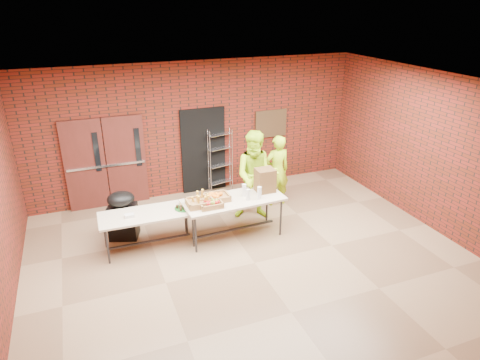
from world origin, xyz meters
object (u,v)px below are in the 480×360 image
wire_rack (220,160)px  coffee_dispenser (265,180)px  covered_grill (123,215)px  table_left (147,216)px  table_right (234,202)px  volunteer_woman (277,171)px  volunteer_man (257,176)px

wire_rack → coffee_dispenser: 2.15m
covered_grill → table_left: bearing=-35.6°
table_right → volunteer_woman: volunteer_woman is taller
volunteer_woman → coffee_dispenser: bearing=50.0°
table_right → table_left: bearing=171.2°
volunteer_woman → volunteer_man: 0.83m
table_left → table_right: bearing=-5.0°
wire_rack → covered_grill: wire_rack is taller
wire_rack → volunteer_woman: 1.55m
volunteer_woman → table_left: bearing=13.4°
table_right → volunteer_man: volunteer_man is taller
wire_rack → table_right: 2.29m
volunteer_man → volunteer_woman: bearing=54.6°
coffee_dispenser → volunteer_woman: size_ratio=0.29×
covered_grill → volunteer_man: bearing=15.7°
coffee_dispenser → volunteer_man: volunteer_man is taller
table_left → covered_grill: size_ratio=1.82×
table_right → volunteer_man: size_ratio=1.04×
volunteer_woman → volunteer_man: size_ratio=0.85×
wire_rack → volunteer_woman: (0.95, -1.22, 0.04)m
table_right → volunteer_man: 0.97m
covered_grill → volunteer_man: (2.83, -0.17, 0.49)m
wire_rack → table_right: bearing=-115.5°
volunteer_woman → table_right: bearing=33.6°
wire_rack → volunteer_man: (0.26, -1.66, 0.19)m
coffee_dispenser → covered_grill: bearing=167.2°
table_right → volunteer_woman: bearing=32.5°
table_left → coffee_dispenser: size_ratio=3.72×
table_left → table_right: 1.69m
table_right → coffee_dispenser: size_ratio=4.20×
coffee_dispenser → volunteer_man: (0.02, 0.47, -0.08)m
wire_rack → coffee_dispenser: bearing=-96.7°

